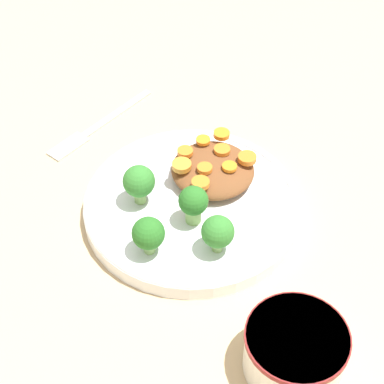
# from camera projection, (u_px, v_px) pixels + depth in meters

# --- Properties ---
(ground_plane) EXTENTS (4.00, 4.00, 0.00)m
(ground_plane) POSITION_uv_depth(u_px,v_px,m) (192.00, 212.00, 0.78)
(ground_plane) COLOR tan
(plate) EXTENTS (0.26, 0.26, 0.02)m
(plate) POSITION_uv_depth(u_px,v_px,m) (192.00, 204.00, 0.77)
(plate) COLOR white
(plate) RESTS_ON ground_plane
(dip_bowl) EXTENTS (0.10, 0.10, 0.05)m
(dip_bowl) POSITION_uv_depth(u_px,v_px,m) (295.00, 349.00, 0.61)
(dip_bowl) COLOR white
(dip_bowl) RESTS_ON ground_plane
(stew_mound) EXTENTS (0.10, 0.10, 0.03)m
(stew_mound) POSITION_uv_depth(u_px,v_px,m) (213.00, 170.00, 0.78)
(stew_mound) COLOR brown
(stew_mound) RESTS_ON plate
(broccoli_floret_0) EXTENTS (0.03, 0.03, 0.05)m
(broccoli_floret_0) POSITION_uv_depth(u_px,v_px,m) (193.00, 203.00, 0.72)
(broccoli_floret_0) COLOR #7FA85B
(broccoli_floret_0) RESTS_ON plate
(broccoli_floret_1) EXTENTS (0.04, 0.04, 0.05)m
(broccoli_floret_1) POSITION_uv_depth(u_px,v_px,m) (139.00, 182.00, 0.74)
(broccoli_floret_1) COLOR #7FA85B
(broccoli_floret_1) RESTS_ON plate
(broccoli_floret_2) EXTENTS (0.04, 0.04, 0.05)m
(broccoli_floret_2) POSITION_uv_depth(u_px,v_px,m) (148.00, 234.00, 0.69)
(broccoli_floret_2) COLOR #7FA85B
(broccoli_floret_2) RESTS_ON plate
(broccoli_floret_3) EXTENTS (0.04, 0.04, 0.05)m
(broccoli_floret_3) POSITION_uv_depth(u_px,v_px,m) (218.00, 232.00, 0.69)
(broccoli_floret_3) COLOR #7FA85B
(broccoli_floret_3) RESTS_ON plate
(carrot_slice_0) EXTENTS (0.02, 0.02, 0.01)m
(carrot_slice_0) POSITION_uv_depth(u_px,v_px,m) (205.00, 168.00, 0.76)
(carrot_slice_0) COLOR orange
(carrot_slice_0) RESTS_ON stew_mound
(carrot_slice_1) EXTENTS (0.02, 0.02, 0.01)m
(carrot_slice_1) POSITION_uv_depth(u_px,v_px,m) (222.00, 134.00, 0.81)
(carrot_slice_1) COLOR orange
(carrot_slice_1) RESTS_ON stew_mound
(carrot_slice_2) EXTENTS (0.02, 0.02, 0.00)m
(carrot_slice_2) POSITION_uv_depth(u_px,v_px,m) (228.00, 165.00, 0.77)
(carrot_slice_2) COLOR orange
(carrot_slice_2) RESTS_ON stew_mound
(carrot_slice_3) EXTENTS (0.02, 0.02, 0.01)m
(carrot_slice_3) POSITION_uv_depth(u_px,v_px,m) (222.00, 150.00, 0.79)
(carrot_slice_3) COLOR orange
(carrot_slice_3) RESTS_ON stew_mound
(carrot_slice_4) EXTENTS (0.02, 0.02, 0.01)m
(carrot_slice_4) POSITION_uv_depth(u_px,v_px,m) (247.00, 158.00, 0.77)
(carrot_slice_4) COLOR orange
(carrot_slice_4) RESTS_ON stew_mound
(carrot_slice_5) EXTENTS (0.02, 0.02, 0.01)m
(carrot_slice_5) POSITION_uv_depth(u_px,v_px,m) (201.00, 183.00, 0.74)
(carrot_slice_5) COLOR orange
(carrot_slice_5) RESTS_ON stew_mound
(carrot_slice_6) EXTENTS (0.02, 0.02, 0.01)m
(carrot_slice_6) POSITION_uv_depth(u_px,v_px,m) (185.00, 152.00, 0.78)
(carrot_slice_6) COLOR orange
(carrot_slice_6) RESTS_ON stew_mound
(carrot_slice_7) EXTENTS (0.02, 0.02, 0.00)m
(carrot_slice_7) POSITION_uv_depth(u_px,v_px,m) (203.00, 140.00, 0.80)
(carrot_slice_7) COLOR orange
(carrot_slice_7) RESTS_ON stew_mound
(carrot_slice_8) EXTENTS (0.02, 0.02, 0.01)m
(carrot_slice_8) POSITION_uv_depth(u_px,v_px,m) (182.00, 165.00, 0.77)
(carrot_slice_8) COLOR orange
(carrot_slice_8) RESTS_ON stew_mound
(fork) EXTENTS (0.07, 0.18, 0.01)m
(fork) POSITION_uv_depth(u_px,v_px,m) (93.00, 129.00, 0.89)
(fork) COLOR #B9B9B9
(fork) RESTS_ON ground_plane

